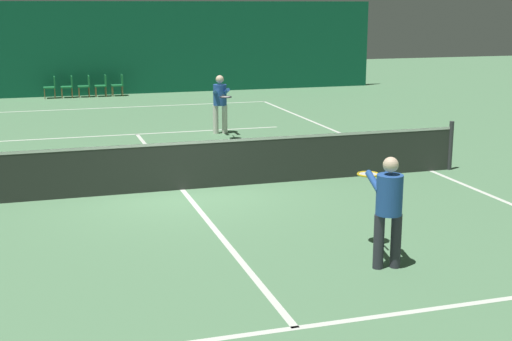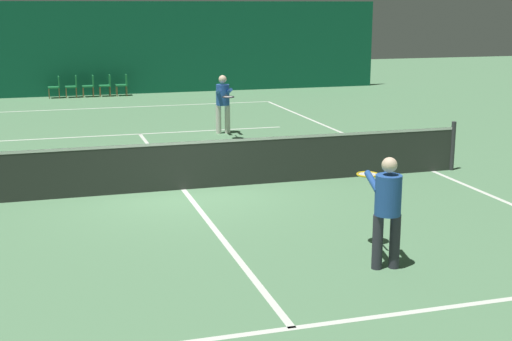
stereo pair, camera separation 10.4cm
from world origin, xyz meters
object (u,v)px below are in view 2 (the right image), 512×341
at_px(tennis_net, 183,164).
at_px(player_near, 387,203).
at_px(courtside_chair_2, 90,84).
at_px(player_far, 223,100).
at_px(courtside_chair_4, 123,83).
at_px(courtside_chair_0, 56,85).
at_px(courtside_chair_1, 73,85).
at_px(courtside_chair_3, 107,84).

distance_m(tennis_net, player_near, 5.30).
height_order(tennis_net, courtside_chair_2, tennis_net).
bearing_deg(player_far, player_near, 3.41).
bearing_deg(courtside_chair_4, tennis_net, -2.01).
relative_size(courtside_chair_0, courtside_chair_4, 1.00).
xyz_separation_m(courtside_chair_1, courtside_chair_2, (0.64, 0.00, 0.00)).
xyz_separation_m(player_near, courtside_chair_1, (-3.25, 20.18, -0.42)).
xyz_separation_m(tennis_net, courtside_chair_0, (-2.05, 15.23, -0.03)).
relative_size(player_far, courtside_chair_0, 1.94).
bearing_deg(courtside_chair_4, courtside_chair_3, -90.00).
xyz_separation_m(player_far, courtside_chair_2, (-3.02, 9.42, -0.46)).
bearing_deg(tennis_net, courtside_chair_1, 95.26).
height_order(courtside_chair_0, courtside_chair_2, same).
bearing_deg(player_far, courtside_chair_3, -160.30).
bearing_deg(courtside_chair_3, tennis_net, 0.42).
relative_size(player_far, courtside_chair_3, 1.94).
distance_m(tennis_net, courtside_chair_1, 15.29).
height_order(courtside_chair_2, courtside_chair_3, same).
height_order(courtside_chair_0, courtside_chair_3, same).
height_order(player_near, courtside_chair_1, player_near).
xyz_separation_m(player_far, courtside_chair_3, (-2.37, 9.42, -0.46)).
height_order(courtside_chair_3, courtside_chair_4, same).
height_order(tennis_net, courtside_chair_4, tennis_net).
bearing_deg(player_near, courtside_chair_0, 19.50).
bearing_deg(courtside_chair_2, player_far, 17.75).
bearing_deg(player_far, courtside_chair_1, -153.19).
distance_m(courtside_chair_0, courtside_chair_2, 1.29).
xyz_separation_m(courtside_chair_1, courtside_chair_3, (1.29, 0.00, 0.00)).
distance_m(player_far, courtside_chair_2, 9.90).
bearing_deg(courtside_chair_2, courtside_chair_0, -90.00).
height_order(courtside_chair_1, courtside_chair_4, same).
relative_size(player_far, courtside_chair_2, 1.94).
distance_m(tennis_net, player_far, 6.25).
relative_size(courtside_chair_0, courtside_chair_1, 1.00).
height_order(tennis_net, player_far, player_far).
relative_size(player_near, courtside_chair_3, 1.86).
xyz_separation_m(player_far, courtside_chair_0, (-4.31, 9.42, -0.46)).
height_order(courtside_chair_0, courtside_chair_4, same).
relative_size(player_near, courtside_chair_1, 1.86).
distance_m(courtside_chair_1, courtside_chair_3, 1.29).
distance_m(player_near, courtside_chair_1, 20.44).
bearing_deg(tennis_net, player_near, -69.50).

